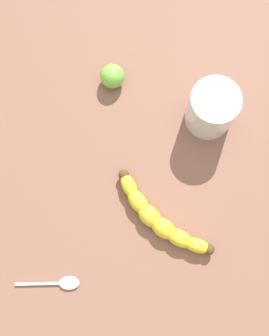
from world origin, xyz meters
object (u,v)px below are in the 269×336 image
(lime_fruit, at_px, (112,76))
(teaspoon, at_px, (65,283))
(smoothie_glass, at_px, (212,109))
(banana, at_px, (159,219))

(lime_fruit, height_order, teaspoon, lime_fruit)
(smoothie_glass, relative_size, teaspoon, 0.88)
(smoothie_glass, height_order, teaspoon, smoothie_glass)
(banana, distance_m, smoothie_glass, 0.22)
(smoothie_glass, bearing_deg, banana, -108.11)
(banana, relative_size, smoothie_glass, 1.89)
(lime_fruit, distance_m, teaspoon, 0.39)
(banana, bearing_deg, teaspoon, -104.58)
(banana, height_order, teaspoon, banana)
(smoothie_glass, bearing_deg, lime_fruit, 165.60)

